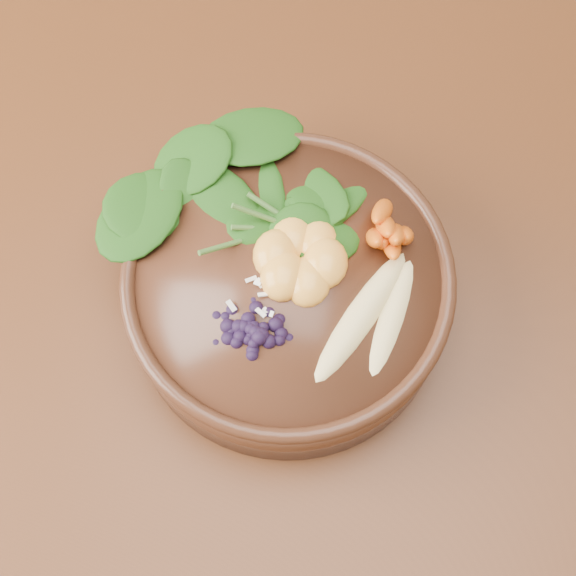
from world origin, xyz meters
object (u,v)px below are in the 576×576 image
(dining_table, at_px, (457,318))
(banana_halves, at_px, (378,310))
(stoneware_bowl, at_px, (288,292))
(mandarin_cluster, at_px, (300,252))
(blueberry_pile, at_px, (255,327))
(kale_heap, at_px, (277,187))
(carrot_cluster, at_px, (388,210))

(dining_table, xyz_separation_m, banana_halves, (-0.09, -0.07, 0.18))
(stoneware_bowl, relative_size, mandarin_cluster, 3.15)
(dining_table, xyz_separation_m, blueberry_pile, (-0.18, -0.10, 0.18))
(stoneware_bowl, distance_m, mandarin_cluster, 0.05)
(dining_table, xyz_separation_m, kale_heap, (-0.18, 0.02, 0.19))
(banana_halves, distance_m, mandarin_cluster, 0.08)
(blueberry_pile, bearing_deg, banana_halves, 18.22)
(mandarin_cluster, bearing_deg, banana_halves, -30.01)
(carrot_cluster, bearing_deg, blueberry_pile, -109.55)
(banana_halves, bearing_deg, blueberry_pile, -141.51)
(carrot_cluster, relative_size, blueberry_pile, 0.60)
(stoneware_bowl, height_order, kale_heap, kale_heap)
(kale_heap, distance_m, banana_halves, 0.13)
(mandarin_cluster, bearing_deg, stoneware_bowl, -116.61)
(carrot_cluster, xyz_separation_m, mandarin_cluster, (-0.06, -0.04, -0.02))
(stoneware_bowl, height_order, banana_halves, banana_halves)
(carrot_cluster, xyz_separation_m, banana_halves, (0.00, -0.08, -0.02))
(stoneware_bowl, bearing_deg, dining_table, 17.27)
(banana_halves, distance_m, blueberry_pile, 0.10)
(banana_halves, xyz_separation_m, blueberry_pile, (-0.09, -0.03, 0.01))
(blueberry_pile, bearing_deg, stoneware_bowl, 72.60)
(kale_heap, relative_size, mandarin_cluster, 2.07)
(banana_halves, bearing_deg, carrot_cluster, 113.06)
(dining_table, bearing_deg, banana_halves, -140.29)
(blueberry_pile, bearing_deg, carrot_cluster, 50.19)
(blueberry_pile, bearing_deg, mandarin_cluster, 70.47)
(kale_heap, relative_size, banana_halves, 1.24)
(stoneware_bowl, height_order, mandarin_cluster, mandarin_cluster)
(kale_heap, distance_m, carrot_cluster, 0.09)
(stoneware_bowl, height_order, blueberry_pile, blueberry_pile)
(dining_table, relative_size, mandarin_cluster, 18.58)
(dining_table, height_order, banana_halves, banana_halves)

